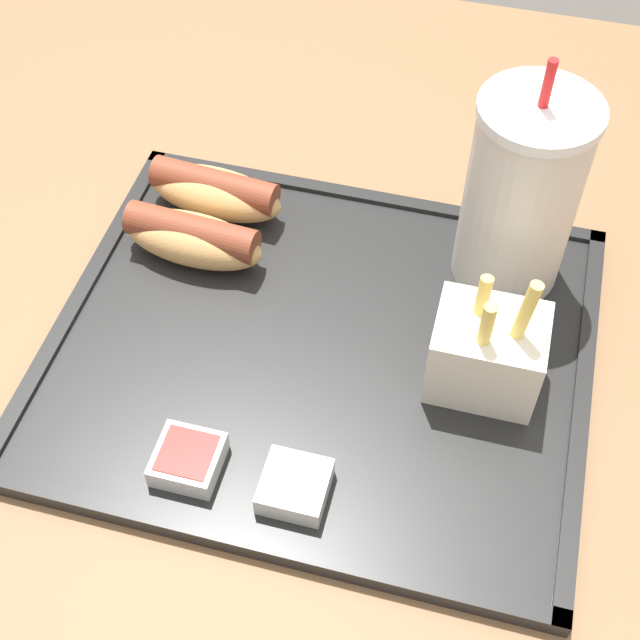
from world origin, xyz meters
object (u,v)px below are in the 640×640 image
at_px(hot_dog_far, 215,191).
at_px(soda_cup, 521,194).
at_px(sauce_cup_ketchup, 188,459).
at_px(sauce_cup_mayo, 290,485).
at_px(hot_dog_near, 193,237).
at_px(fries_carton, 487,352).

bearing_deg(hot_dog_far, soda_cup, -1.10).
height_order(hot_dog_far, sauce_cup_ketchup, hot_dog_far).
distance_m(hot_dog_far, sauce_cup_mayo, 0.27).
xyz_separation_m(soda_cup, sauce_cup_ketchup, (-0.18, -0.23, -0.07)).
distance_m(sauce_cup_mayo, sauce_cup_ketchup, 0.07).
relative_size(hot_dog_far, hot_dog_near, 1.01).
relative_size(soda_cup, sauce_cup_mayo, 4.53).
xyz_separation_m(soda_cup, fries_carton, (-0.00, -0.11, -0.05)).
xyz_separation_m(hot_dog_far, sauce_cup_ketchup, (0.06, -0.23, -0.01)).
bearing_deg(hot_dog_near, soda_cup, 11.64).
distance_m(hot_dog_near, sauce_cup_mayo, 0.22).
relative_size(fries_carton, sauce_cup_ketchup, 2.63).
distance_m(fries_carton, sauce_cup_mayo, 0.16).
distance_m(hot_dog_far, hot_dog_near, 0.05).
bearing_deg(soda_cup, sauce_cup_ketchup, -128.01).
bearing_deg(soda_cup, hot_dog_near, -168.36).
distance_m(hot_dog_near, sauce_cup_ketchup, 0.19).
bearing_deg(fries_carton, sauce_cup_mayo, -131.80).
xyz_separation_m(fries_carton, sauce_cup_ketchup, (-0.18, -0.12, -0.02)).
height_order(hot_dog_far, fries_carton, fries_carton).
xyz_separation_m(hot_dog_far, hot_dog_near, (0.00, -0.05, 0.00)).
bearing_deg(sauce_cup_ketchup, hot_dog_far, 104.40).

